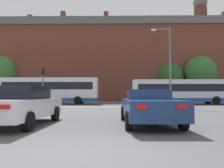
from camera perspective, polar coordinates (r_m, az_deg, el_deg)
ground_plane at (r=4.52m, az=-11.52°, el=-17.66°), size 400.00×400.00×0.00m
stop_line_strip at (r=20.99m, az=-1.67°, el=-6.02°), size 9.73×0.30×0.01m
far_pavement at (r=35.05m, az=-0.65°, el=-4.76°), size 70.81×2.50×0.01m
brick_civic_building at (r=45.78m, az=3.07°, el=5.58°), size 48.49×12.65×22.06m
car_saloon_left at (r=9.08m, az=-22.34°, el=-5.13°), size 1.98×4.77×1.49m
car_roadster_right at (r=8.77m, az=9.42°, el=-5.83°), size 2.07×4.79×1.37m
bus_crossing_lead at (r=28.52m, az=17.70°, el=-1.80°), size 12.06×2.65×3.03m
bus_crossing_trailing at (r=28.62m, az=-15.91°, el=-1.55°), size 12.08×2.66×3.27m
traffic_light_near_left at (r=22.99m, az=-17.62°, el=1.00°), size 0.26×0.31×3.93m
traffic_light_far_left at (r=35.26m, az=-10.40°, el=-0.49°), size 0.26×0.31×3.84m
street_lamp_junction at (r=21.83m, az=14.20°, el=6.39°), size 1.87×0.36×7.70m
pedestrian_waiting at (r=35.37m, az=12.46°, el=-2.98°), size 0.36×0.45×1.78m
tree_by_building at (r=40.72m, az=15.06°, el=1.95°), size 4.64×4.64×6.96m
tree_kerbside at (r=41.58m, az=22.05°, el=2.77°), size 5.60×5.60×8.04m
tree_distant at (r=44.73m, az=-26.76°, el=2.73°), size 5.66×5.66×8.26m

